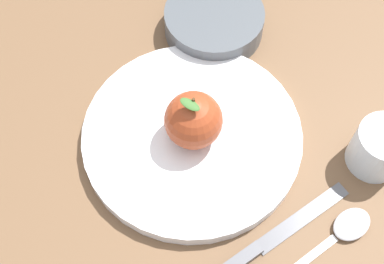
# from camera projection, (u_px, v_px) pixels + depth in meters

# --- Properties ---
(ground_plane) EXTENTS (2.40, 2.40, 0.00)m
(ground_plane) POSITION_uv_depth(u_px,v_px,m) (194.00, 148.00, 0.64)
(ground_plane) COLOR brown
(dinner_plate) EXTENTS (0.27, 0.27, 0.02)m
(dinner_plate) POSITION_uv_depth(u_px,v_px,m) (192.00, 136.00, 0.63)
(dinner_plate) COLOR white
(dinner_plate) RESTS_ON ground_plane
(apple) EXTENTS (0.07, 0.07, 0.08)m
(apple) POSITION_uv_depth(u_px,v_px,m) (193.00, 120.00, 0.60)
(apple) COLOR #9E3D1E
(apple) RESTS_ON dinner_plate
(side_bowl) EXTENTS (0.14, 0.14, 0.04)m
(side_bowl) POSITION_uv_depth(u_px,v_px,m) (214.00, 20.00, 0.71)
(side_bowl) COLOR #4C5156
(side_bowl) RESTS_ON ground_plane
(cup) EXTENTS (0.07, 0.07, 0.06)m
(cup) POSITION_uv_depth(u_px,v_px,m) (380.00, 147.00, 0.60)
(cup) COLOR silver
(cup) RESTS_ON ground_plane
(knife) EXTENTS (0.19, 0.08, 0.01)m
(knife) POSITION_uv_depth(u_px,v_px,m) (267.00, 241.00, 0.58)
(knife) COLOR #59595E
(knife) RESTS_ON ground_plane
(spoon) EXTENTS (0.16, 0.07, 0.01)m
(spoon) POSITION_uv_depth(u_px,v_px,m) (340.00, 233.00, 0.58)
(spoon) COLOR silver
(spoon) RESTS_ON ground_plane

